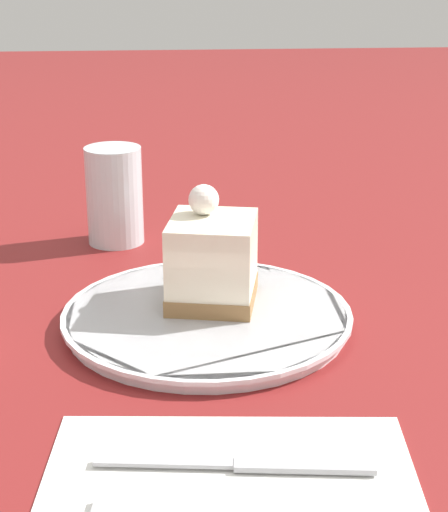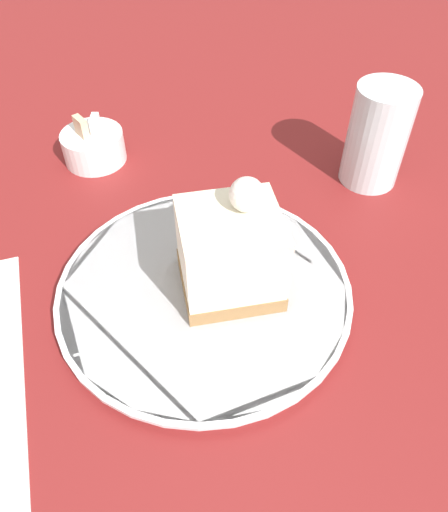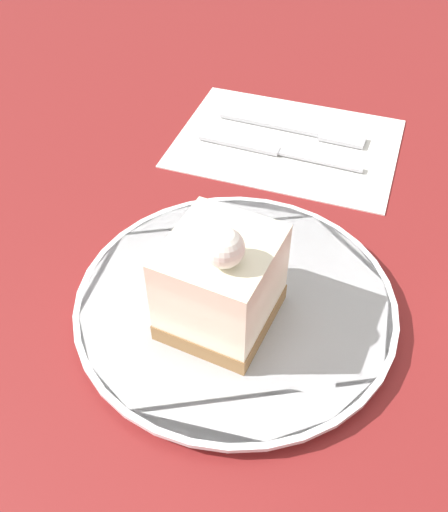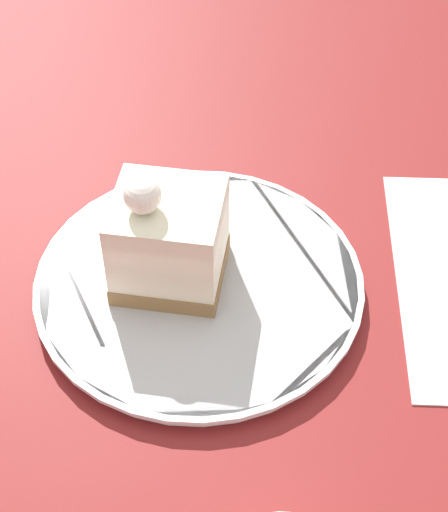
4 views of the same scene
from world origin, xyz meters
The scene contains 7 objects.
ground_plane centered at (0.00, 0.00, 0.00)m, with size 4.00×4.00×0.00m, color maroon.
plate centered at (0.03, 0.00, 0.01)m, with size 0.26×0.26×0.01m.
cake_slice centered at (0.05, -0.01, 0.06)m, with size 0.10×0.09×0.11m.
napkin centered at (-0.22, 0.00, 0.00)m, with size 0.20×0.26×0.00m.
fork centered at (-0.24, 0.02, 0.01)m, with size 0.04×0.17×0.00m.
knife centered at (-0.19, -0.02, 0.00)m, with size 0.03×0.18×0.00m.
drinking_glass centered at (0.26, 0.09, 0.05)m, with size 0.06×0.06×0.11m.
Camera 1 is at (-0.66, 0.04, 0.33)m, focal length 60.00 mm.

